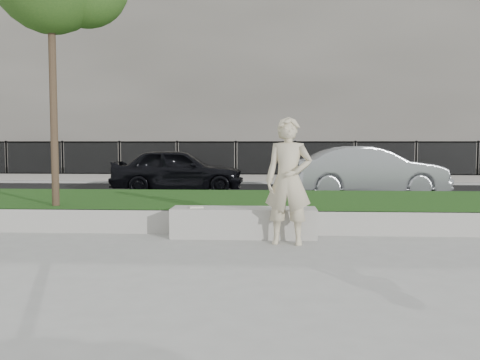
# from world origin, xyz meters

# --- Properties ---
(ground) EXTENTS (90.00, 90.00, 0.00)m
(ground) POSITION_xyz_m (0.00, 0.00, 0.00)
(ground) COLOR gray
(ground) RESTS_ON ground
(grass_bank) EXTENTS (34.00, 4.00, 0.40)m
(grass_bank) POSITION_xyz_m (0.00, 3.00, 0.20)
(grass_bank) COLOR black
(grass_bank) RESTS_ON ground
(grass_kerb) EXTENTS (34.00, 0.08, 0.40)m
(grass_kerb) POSITION_xyz_m (0.00, 1.04, 0.20)
(grass_kerb) COLOR #9A9890
(grass_kerb) RESTS_ON ground
(street) EXTENTS (34.00, 7.00, 0.04)m
(street) POSITION_xyz_m (0.00, 8.50, 0.02)
(street) COLOR black
(street) RESTS_ON ground
(far_pavement) EXTENTS (34.00, 3.00, 0.12)m
(far_pavement) POSITION_xyz_m (0.00, 13.00, 0.06)
(far_pavement) COLOR gray
(far_pavement) RESTS_ON ground
(iron_fence) EXTENTS (32.00, 0.30, 1.50)m
(iron_fence) POSITION_xyz_m (0.00, 12.00, 0.54)
(iron_fence) COLOR slate
(iron_fence) RESTS_ON far_pavement
(building_facade) EXTENTS (34.00, 10.00, 10.00)m
(building_facade) POSITION_xyz_m (0.00, 20.00, 5.00)
(building_facade) COLOR #5A564F
(building_facade) RESTS_ON ground
(stone_bench) EXTENTS (2.35, 0.59, 0.48)m
(stone_bench) POSITION_xyz_m (0.30, 0.80, 0.24)
(stone_bench) COLOR #9A9890
(stone_bench) RESTS_ON ground
(man) EXTENTS (0.75, 0.54, 1.93)m
(man) POSITION_xyz_m (1.01, 0.25, 0.96)
(man) COLOR beige
(man) RESTS_ON ground
(book) EXTENTS (0.25, 0.21, 0.02)m
(book) POSITION_xyz_m (-0.48, 0.76, 0.49)
(book) COLOR beige
(book) RESTS_ON stone_bench
(car_dark) EXTENTS (4.08, 1.95, 1.35)m
(car_dark) POSITION_xyz_m (-2.09, 8.10, 0.71)
(car_dark) COLOR black
(car_dark) RESTS_ON street
(car_silver) EXTENTS (4.38, 1.91, 1.40)m
(car_silver) POSITION_xyz_m (3.48, 7.38, 0.74)
(car_silver) COLOR gray
(car_silver) RESTS_ON street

